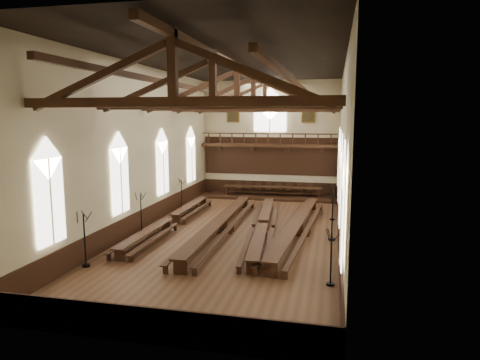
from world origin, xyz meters
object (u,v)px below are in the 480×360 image
(refectory_row_b, at_px, (220,223))
(dais, at_px, (272,197))
(refectory_row_d, at_px, (297,225))
(candelabrum_left_mid, at_px, (141,221))
(refectory_row_a, at_px, (171,219))
(refectory_row_c, at_px, (262,224))
(high_table, at_px, (272,188))
(candelabrum_left_far, at_px, (182,200))
(candelabrum_right_near, at_px, (331,268))
(candelabrum_right_far, at_px, (332,209))
(candelabrum_right_mid, at_px, (332,226))
(candelabrum_left_near, at_px, (85,250))

(refectory_row_b, height_order, dais, refectory_row_b)
(refectory_row_d, xyz_separation_m, candelabrum_left_mid, (-9.09, -1.66, 0.17))
(refectory_row_a, xyz_separation_m, dais, (4.84, 11.02, -0.40))
(refectory_row_c, distance_m, dais, 11.24)
(dais, distance_m, high_table, 0.77)
(refectory_row_d, relative_size, candelabrum_left_far, 6.48)
(dais, bearing_deg, candelabrum_left_far, -135.96)
(dais, height_order, candelabrum_right_near, candelabrum_right_near)
(refectory_row_a, bearing_deg, high_table, 66.32)
(candelabrum_left_far, height_order, candelabrum_right_far, candelabrum_right_far)
(refectory_row_d, relative_size, candelabrum_left_mid, 6.02)
(candelabrum_right_near, xyz_separation_m, candelabrum_right_mid, (0.00, 6.66, 0.11))
(refectory_row_d, bearing_deg, refectory_row_b, -173.68)
(refectory_row_c, distance_m, refectory_row_d, 2.05)
(high_table, relative_size, candelabrum_left_mid, 3.40)
(refectory_row_a, distance_m, candelabrum_right_far, 10.73)
(refectory_row_a, distance_m, refectory_row_d, 7.90)
(high_table, bearing_deg, candelabrum_right_mid, -66.70)
(refectory_row_b, bearing_deg, candelabrum_right_near, -46.41)
(refectory_row_a, height_order, dais, refectory_row_a)
(refectory_row_c, relative_size, dais, 1.25)
(refectory_row_a, xyz_separation_m, candelabrum_right_mid, (9.91, -0.76, 0.33))
(dais, xyz_separation_m, candelabrum_left_mid, (-6.03, -12.73, 0.66))
(refectory_row_b, height_order, refectory_row_d, refectory_row_b)
(candelabrum_left_near, xyz_separation_m, candelabrum_right_far, (11.10, 11.72, -0.06))
(candelabrum_left_far, bearing_deg, refectory_row_c, -37.26)
(candelabrum_right_far, bearing_deg, refectory_row_a, -157.46)
(refectory_row_b, distance_m, dais, 11.67)
(refectory_row_b, height_order, candelabrum_left_far, candelabrum_left_far)
(dais, relative_size, candelabrum_left_far, 4.94)
(refectory_row_c, distance_m, candelabrum_left_mid, 7.21)
(high_table, bearing_deg, candelabrum_right_far, -53.71)
(candelabrum_right_far, bearing_deg, candelabrum_right_near, -90.00)
(refectory_row_b, relative_size, candelabrum_left_far, 6.48)
(candelabrum_left_near, bearing_deg, candelabrum_right_mid, 31.67)
(dais, relative_size, candelabrum_left_mid, 4.59)
(candelabrum_left_mid, bearing_deg, candelabrum_right_far, 27.65)
(refectory_row_c, relative_size, high_table, 1.69)
(refectory_row_d, bearing_deg, candelabrum_right_near, -74.76)
(candelabrum_left_near, bearing_deg, high_table, 72.08)
(high_table, xyz_separation_m, candelabrum_right_near, (5.07, -18.45, -0.14))
(refectory_row_d, xyz_separation_m, dais, (-3.06, 11.06, -0.49))
(refectory_row_c, height_order, candelabrum_left_far, candelabrum_left_far)
(refectory_row_a, distance_m, refectory_row_c, 5.85)
(dais, xyz_separation_m, candelabrum_left_far, (-6.03, -5.83, 0.60))
(dais, bearing_deg, refectory_row_b, -97.27)
(candelabrum_right_mid, bearing_deg, candelabrum_right_far, 90.00)
(refectory_row_d, xyz_separation_m, candelabrum_left_far, (-9.09, 5.24, 0.12))
(refectory_row_d, distance_m, high_table, 11.48)
(candelabrum_right_mid, xyz_separation_m, candelabrum_right_far, (-0.00, 4.87, -0.09))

